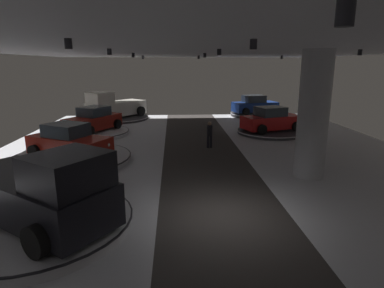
# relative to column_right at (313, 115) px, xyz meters

# --- Properties ---
(ground) EXTENTS (24.00, 44.00, 0.06)m
(ground) POSITION_rel_column_right_xyz_m (-4.36, -3.64, -2.77)
(ground) COLOR silver
(ceiling_with_spotlights) EXTENTS (24.00, 44.00, 0.39)m
(ceiling_with_spotlights) POSITION_rel_column_right_xyz_m (-4.36, -3.64, 2.80)
(ceiling_with_spotlights) COLOR silver
(column_right) EXTENTS (1.31, 1.31, 5.50)m
(column_right) POSITION_rel_column_right_xyz_m (0.00, 0.00, 0.00)
(column_right) COLOR #ADADB2
(column_right) RESTS_ON ground
(display_platform_near_left) EXTENTS (5.68, 5.68, 0.35)m
(display_platform_near_left) POSITION_rel_column_right_xyz_m (-10.14, -4.28, -2.56)
(display_platform_near_left) COLOR #B7B7BC
(display_platform_near_left) RESTS_ON ground
(pickup_truck_near_left) EXTENTS (5.52, 4.82, 2.30)m
(pickup_truck_near_left) POSITION_rel_column_right_xyz_m (-9.88, -4.47, -1.47)
(pickup_truck_near_left) COLOR black
(pickup_truck_near_left) RESTS_ON display_platform_near_left
(display_platform_far_right) EXTENTS (4.91, 4.91, 0.23)m
(display_platform_far_right) POSITION_rel_column_right_xyz_m (1.06, 9.22, -2.62)
(display_platform_far_right) COLOR #333338
(display_platform_far_right) RESTS_ON ground
(display_car_far_right) EXTENTS (4.55, 3.22, 1.71)m
(display_car_far_right) POSITION_rel_column_right_xyz_m (1.03, 9.22, -1.76)
(display_car_far_right) COLOR red
(display_car_far_right) RESTS_ON display_platform_far_right
(display_platform_deep_left) EXTENTS (5.68, 5.68, 0.23)m
(display_platform_deep_left) POSITION_rel_column_right_xyz_m (-11.11, 16.14, -2.62)
(display_platform_deep_left) COLOR #333338
(display_platform_deep_left) RESTS_ON ground
(pickup_truck_deep_left) EXTENTS (5.16, 5.30, 2.30)m
(pickup_truck_deep_left) POSITION_rel_column_right_xyz_m (-11.33, 15.90, -1.59)
(pickup_truck_deep_left) COLOR silver
(pickup_truck_deep_left) RESTS_ON display_platform_deep_left
(display_platform_deep_right) EXTENTS (4.62, 4.62, 0.27)m
(display_platform_deep_right) POSITION_rel_column_right_xyz_m (1.85, 17.29, -2.60)
(display_platform_deep_right) COLOR #333338
(display_platform_deep_right) RESTS_ON ground
(display_car_deep_right) EXTENTS (4.51, 3.01, 1.71)m
(display_car_deep_right) POSITION_rel_column_right_xyz_m (1.82, 17.28, -1.71)
(display_car_deep_right) COLOR navy
(display_car_deep_right) RESTS_ON display_platform_deep_right
(display_platform_far_left) EXTENTS (4.90, 4.90, 0.27)m
(display_platform_far_left) POSITION_rel_column_right_xyz_m (-11.66, 9.51, -2.60)
(display_platform_far_left) COLOR silver
(display_platform_far_left) RESTS_ON ground
(display_car_far_left) EXTENTS (3.66, 4.54, 1.71)m
(display_car_far_left) POSITION_rel_column_right_xyz_m (-11.64, 9.54, -1.72)
(display_car_far_left) COLOR maroon
(display_car_far_left) RESTS_ON display_platform_far_left
(display_platform_mid_left) EXTENTS (6.10, 6.10, 0.27)m
(display_platform_mid_left) POSITION_rel_column_right_xyz_m (-11.29, 2.88, -2.60)
(display_platform_mid_left) COLOR #B7B7BC
(display_platform_mid_left) RESTS_ON ground
(display_car_mid_left) EXTENTS (4.55, 3.62, 1.71)m
(display_car_mid_left) POSITION_rel_column_right_xyz_m (-11.32, 2.89, -1.71)
(display_car_mid_left) COLOR maroon
(display_car_mid_left) RESTS_ON display_platform_mid_left
(visitor_walking_near) EXTENTS (0.32, 0.32, 1.59)m
(visitor_walking_near) POSITION_rel_column_right_xyz_m (-3.86, 5.30, -1.84)
(visitor_walking_near) COLOR black
(visitor_walking_near) RESTS_ON ground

